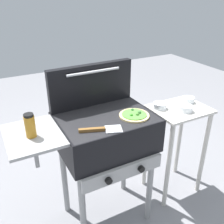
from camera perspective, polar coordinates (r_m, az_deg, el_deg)
ground_plane at (r=2.26m, az=-1.20°, el=-21.60°), size 8.00×8.00×0.00m
grill at (r=1.77m, az=-1.77°, el=-5.25°), size 0.96×0.53×0.90m
grill_lid_open at (r=1.82m, az=-4.59°, el=6.04°), size 0.63×0.09×0.30m
pizza_veggie at (r=1.71m, az=5.01°, el=-0.68°), size 0.20×0.20×0.03m
sauce_jar at (r=1.52m, az=-17.80°, el=-2.90°), size 0.06×0.06×0.14m
spatula at (r=1.54m, az=-2.48°, el=-3.91°), size 0.26×0.14×0.02m
prep_table at (r=2.20m, az=14.21°, el=-4.76°), size 0.44×0.36×0.81m
topping_bowl_near at (r=2.04m, az=10.62°, el=1.33°), size 0.10×0.10×0.04m
topping_bowl_far at (r=2.20m, az=16.72°, el=2.57°), size 0.09×0.09×0.04m
topping_bowl_middle at (r=2.04m, az=16.11°, el=0.73°), size 0.11×0.11×0.04m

